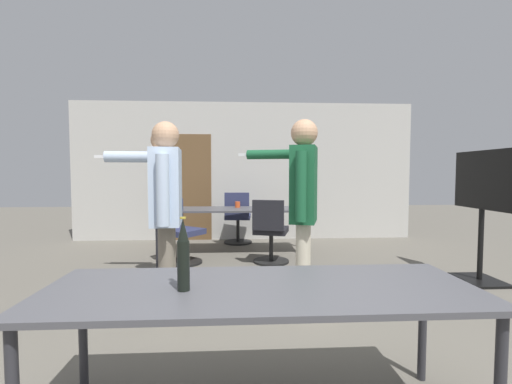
{
  "coord_description": "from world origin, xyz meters",
  "views": [
    {
      "loc": [
        -0.15,
        -1.5,
        1.3
      ],
      "look_at": [
        0.05,
        2.15,
        1.1
      ],
      "focal_mm": 24.0,
      "sensor_mm": 36.0,
      "label": 1
    }
  ],
  "objects_px": {
    "office_chair_near_pushed": "(270,233)",
    "office_chair_far_left": "(180,233)",
    "beer_bottle": "(183,256)",
    "drink_cup": "(238,205)",
    "office_chair_side_rolled": "(238,219)",
    "tv_screen": "(482,203)",
    "person_far_watching": "(302,196)",
    "person_right_polo": "(165,201)",
    "person_near_casual": "(161,190)"
  },
  "relations": [
    {
      "from": "person_near_casual",
      "to": "drink_cup",
      "type": "xyz_separation_m",
      "value": [
        0.88,
        1.75,
        -0.33
      ]
    },
    {
      "from": "tv_screen",
      "to": "beer_bottle",
      "type": "xyz_separation_m",
      "value": [
        -3.18,
        -2.21,
        -0.05
      ]
    },
    {
      "from": "person_far_watching",
      "to": "person_near_casual",
      "type": "height_order",
      "value": "person_near_casual"
    },
    {
      "from": "beer_bottle",
      "to": "tv_screen",
      "type": "bearing_deg",
      "value": 34.87
    },
    {
      "from": "person_far_watching",
      "to": "person_near_casual",
      "type": "distance_m",
      "value": 1.74
    },
    {
      "from": "beer_bottle",
      "to": "drink_cup",
      "type": "height_order",
      "value": "beer_bottle"
    },
    {
      "from": "office_chair_near_pushed",
      "to": "office_chair_far_left",
      "type": "bearing_deg",
      "value": -170.49
    },
    {
      "from": "office_chair_far_left",
      "to": "drink_cup",
      "type": "xyz_separation_m",
      "value": [
        0.84,
        0.75,
        0.35
      ]
    },
    {
      "from": "person_far_watching",
      "to": "beer_bottle",
      "type": "distance_m",
      "value": 1.61
    },
    {
      "from": "office_chair_far_left",
      "to": "drink_cup",
      "type": "distance_m",
      "value": 1.18
    },
    {
      "from": "tv_screen",
      "to": "office_chair_near_pushed",
      "type": "height_order",
      "value": "tv_screen"
    },
    {
      "from": "tv_screen",
      "to": "office_chair_far_left",
      "type": "distance_m",
      "value": 3.93
    },
    {
      "from": "person_right_polo",
      "to": "drink_cup",
      "type": "height_order",
      "value": "person_right_polo"
    },
    {
      "from": "office_chair_side_rolled",
      "to": "drink_cup",
      "type": "distance_m",
      "value": 0.61
    },
    {
      "from": "office_chair_far_left",
      "to": "beer_bottle",
      "type": "distance_m",
      "value": 3.38
    },
    {
      "from": "office_chair_near_pushed",
      "to": "beer_bottle",
      "type": "xyz_separation_m",
      "value": [
        -0.74,
        -3.16,
        0.46
      ]
    },
    {
      "from": "beer_bottle",
      "to": "person_right_polo",
      "type": "bearing_deg",
      "value": 105.27
    },
    {
      "from": "tv_screen",
      "to": "person_far_watching",
      "type": "relative_size",
      "value": 0.88
    },
    {
      "from": "beer_bottle",
      "to": "drink_cup",
      "type": "relative_size",
      "value": 3.67
    },
    {
      "from": "person_far_watching",
      "to": "drink_cup",
      "type": "xyz_separation_m",
      "value": [
        -0.58,
        2.7,
        -0.32
      ]
    },
    {
      "from": "office_chair_near_pushed",
      "to": "office_chair_side_rolled",
      "type": "distance_m",
      "value": 1.48
    },
    {
      "from": "tv_screen",
      "to": "person_near_casual",
      "type": "bearing_deg",
      "value": -91.36
    },
    {
      "from": "person_right_polo",
      "to": "beer_bottle",
      "type": "relative_size",
      "value": 4.8
    },
    {
      "from": "office_chair_near_pushed",
      "to": "office_chair_far_left",
      "type": "height_order",
      "value": "office_chair_near_pushed"
    },
    {
      "from": "person_near_casual",
      "to": "office_chair_side_rolled",
      "type": "distance_m",
      "value": 2.52
    },
    {
      "from": "person_near_casual",
      "to": "office_chair_side_rolled",
      "type": "xyz_separation_m",
      "value": [
        0.88,
        2.27,
        -0.65
      ]
    },
    {
      "from": "tv_screen",
      "to": "person_far_watching",
      "type": "xyz_separation_m",
      "value": [
        -2.33,
        -0.86,
        0.15
      ]
    },
    {
      "from": "person_near_casual",
      "to": "drink_cup",
      "type": "height_order",
      "value": "person_near_casual"
    },
    {
      "from": "office_chair_side_rolled",
      "to": "person_right_polo",
      "type": "bearing_deg",
      "value": -97.28
    },
    {
      "from": "office_chair_near_pushed",
      "to": "drink_cup",
      "type": "xyz_separation_m",
      "value": [
        -0.47,
        0.89,
        0.34
      ]
    },
    {
      "from": "tv_screen",
      "to": "person_right_polo",
      "type": "distance_m",
      "value": 3.65
    },
    {
      "from": "office_chair_near_pushed",
      "to": "tv_screen",
      "type": "bearing_deg",
      "value": -5.88
    },
    {
      "from": "person_right_polo",
      "to": "office_chair_side_rolled",
      "type": "xyz_separation_m",
      "value": [
        0.65,
        3.21,
        -0.6
      ]
    },
    {
      "from": "person_far_watching",
      "to": "person_right_polo",
      "type": "distance_m",
      "value": 1.22
    },
    {
      "from": "tv_screen",
      "to": "office_chair_near_pushed",
      "type": "xyz_separation_m",
      "value": [
        -2.44,
        0.95,
        -0.51
      ]
    },
    {
      "from": "office_chair_far_left",
      "to": "beer_bottle",
      "type": "height_order",
      "value": "beer_bottle"
    },
    {
      "from": "tv_screen",
      "to": "drink_cup",
      "type": "xyz_separation_m",
      "value": [
        -2.9,
        1.84,
        -0.17
      ]
    },
    {
      "from": "tv_screen",
      "to": "drink_cup",
      "type": "distance_m",
      "value": 3.44
    },
    {
      "from": "person_right_polo",
      "to": "person_near_casual",
      "type": "relative_size",
      "value": 0.97
    },
    {
      "from": "office_chair_far_left",
      "to": "beer_bottle",
      "type": "bearing_deg",
      "value": 46.37
    },
    {
      "from": "person_near_casual",
      "to": "beer_bottle",
      "type": "distance_m",
      "value": 2.39
    },
    {
      "from": "tv_screen",
      "to": "office_chair_far_left",
      "type": "height_order",
      "value": "tv_screen"
    },
    {
      "from": "office_chair_near_pushed",
      "to": "office_chair_far_left",
      "type": "xyz_separation_m",
      "value": [
        -1.3,
        0.14,
        -0.01
      ]
    },
    {
      "from": "person_near_casual",
      "to": "office_chair_near_pushed",
      "type": "relative_size",
      "value": 1.93
    },
    {
      "from": "person_right_polo",
      "to": "office_chair_side_rolled",
      "type": "relative_size",
      "value": 1.83
    },
    {
      "from": "person_far_watching",
      "to": "office_chair_side_rolled",
      "type": "relative_size",
      "value": 1.86
    },
    {
      "from": "office_chair_side_rolled",
      "to": "office_chair_far_left",
      "type": "xyz_separation_m",
      "value": [
        -0.84,
        -1.27,
        -0.03
      ]
    },
    {
      "from": "office_chair_side_rolled",
      "to": "drink_cup",
      "type": "relative_size",
      "value": 9.61
    },
    {
      "from": "drink_cup",
      "to": "office_chair_side_rolled",
      "type": "bearing_deg",
      "value": 89.88
    },
    {
      "from": "drink_cup",
      "to": "person_near_casual",
      "type": "bearing_deg",
      "value": -116.77
    }
  ]
}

